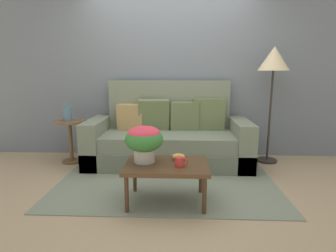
{
  "coord_description": "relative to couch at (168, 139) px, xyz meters",
  "views": [
    {
      "loc": [
        0.15,
        -3.12,
        1.3
      ],
      "look_at": [
        0.01,
        0.07,
        0.68
      ],
      "focal_mm": 29.36,
      "sensor_mm": 36.0,
      "label": 1
    }
  ],
  "objects": [
    {
      "name": "couch",
      "position": [
        0.0,
        0.0,
        0.0
      ],
      "size": [
        2.27,
        0.91,
        1.18
      ],
      "color": "#626B59",
      "rests_on": "ground"
    },
    {
      "name": "table_vase",
      "position": [
        -1.44,
        -0.05,
        0.37
      ],
      "size": [
        0.12,
        0.12,
        0.26
      ],
      "color": "slate",
      "rests_on": "side_table"
    },
    {
      "name": "coffee_table",
      "position": [
        0.03,
        -1.26,
        0.01
      ],
      "size": [
        0.82,
        0.56,
        0.41
      ],
      "color": "#442D1B",
      "rests_on": "ground"
    },
    {
      "name": "snack_bowl",
      "position": [
        0.15,
        -1.14,
        0.09
      ],
      "size": [
        0.13,
        0.13,
        0.07
      ],
      "color": "gold",
      "rests_on": "coffee_table"
    },
    {
      "name": "side_table",
      "position": [
        -1.42,
        -0.04,
        0.07
      ],
      "size": [
        0.44,
        0.44,
        0.62
      ],
      "color": "brown",
      "rests_on": "ground"
    },
    {
      "name": "wall_back",
      "position": [
        0.01,
        0.47,
        1.05
      ],
      "size": [
        6.4,
        0.12,
        2.82
      ],
      "primitive_type": "cube",
      "color": "slate",
      "rests_on": "ground"
    },
    {
      "name": "ground_plane",
      "position": [
        0.01,
        -0.74,
        -0.36
      ],
      "size": [
        14.0,
        14.0,
        0.0
      ],
      "primitive_type": "plane",
      "color": "tan"
    },
    {
      "name": "floor_lamp",
      "position": [
        1.46,
        0.11,
        1.06
      ],
      "size": [
        0.43,
        0.43,
        1.66
      ],
      "color": "#2D2823",
      "rests_on": "ground"
    },
    {
      "name": "coffee_mug",
      "position": [
        0.16,
        -1.33,
        0.1
      ],
      "size": [
        0.13,
        0.09,
        0.09
      ],
      "color": "red",
      "rests_on": "coffee_table"
    },
    {
      "name": "potted_plant",
      "position": [
        -0.19,
        -1.21,
        0.29
      ],
      "size": [
        0.38,
        0.38,
        0.37
      ],
      "color": "#B7B2A8",
      "rests_on": "coffee_table"
    },
    {
      "name": "area_rug",
      "position": [
        0.01,
        -0.72,
        -0.35
      ],
      "size": [
        2.57,
        1.72,
        0.01
      ],
      "primitive_type": "cube",
      "color": "gray",
      "rests_on": "ground"
    }
  ]
}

